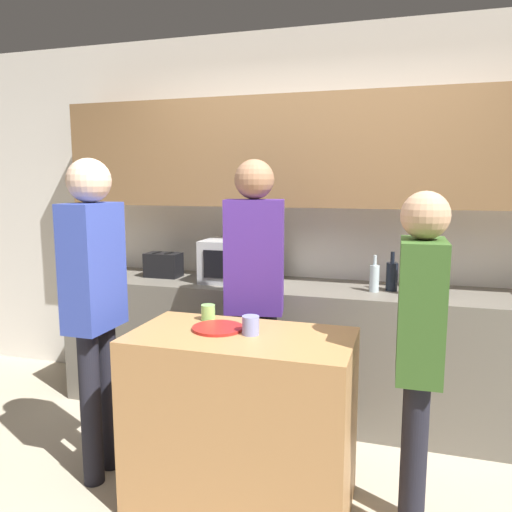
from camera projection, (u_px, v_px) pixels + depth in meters
back_wall at (321, 194)px, 3.57m from camera, size 6.40×0.40×2.70m
back_counter at (311, 351)px, 3.48m from camera, size 3.60×0.62×0.92m
kitchen_island at (241, 420)px, 2.49m from camera, size 1.09×0.58×0.89m
microwave at (241, 261)px, 3.55m from camera, size 0.52×0.39×0.30m
toaster at (163, 265)px, 3.74m from camera, size 0.26×0.16×0.18m
bottle_0 at (374, 278)px, 3.23m from camera, size 0.06×0.06×0.24m
bottle_1 at (392, 276)px, 3.26m from camera, size 0.08×0.08×0.26m
bottle_2 at (409, 275)px, 3.14m from camera, size 0.07×0.07×0.33m
plate_on_island at (218, 328)px, 2.50m from camera, size 0.26×0.26×0.01m
cup_0 at (251, 325)px, 2.42m from camera, size 0.08×0.08×0.09m
cup_1 at (208, 312)px, 2.67m from camera, size 0.07×0.07×0.08m
person_left at (419, 339)px, 2.20m from camera, size 0.21×0.34×1.59m
person_center at (94, 291)px, 2.65m from camera, size 0.23×0.34×1.74m
person_right at (254, 279)px, 2.95m from camera, size 0.37×0.25×1.75m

